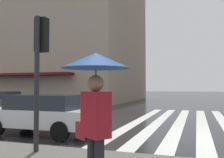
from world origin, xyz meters
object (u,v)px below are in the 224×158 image
object	(u,v)px
car_white	(43,113)
car_dark_grey	(0,101)
traffic_signal_post	(40,54)
pedestrian_in_red_jacket	(95,86)

from	to	relation	value
car_white	car_dark_grey	size ratio (longest dim) A/B	1.00
car_dark_grey	traffic_signal_post	bearing A→B (deg)	-133.43
traffic_signal_post	car_white	size ratio (longest dim) A/B	0.79
car_white	car_dark_grey	distance (m)	10.23
car_white	car_dark_grey	xyz separation A→B (m)	(6.50, 7.90, 0.00)
pedestrian_in_red_jacket	car_dark_grey	bearing A→B (deg)	46.82
traffic_signal_post	car_white	xyz separation A→B (m)	(2.52, 1.63, -1.74)
traffic_signal_post	pedestrian_in_red_jacket	bearing A→B (deg)	-132.18
traffic_signal_post	car_white	world-z (taller)	traffic_signal_post
car_dark_grey	pedestrian_in_red_jacket	world-z (taller)	pedestrian_in_red_jacket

